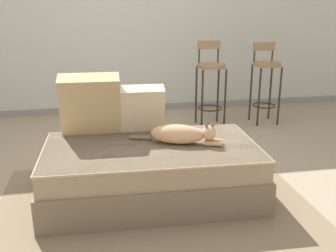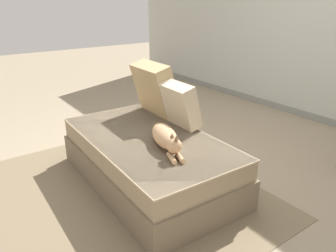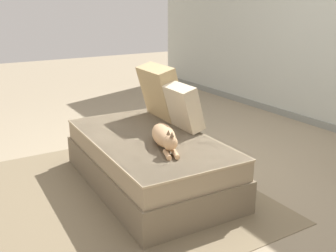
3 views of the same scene
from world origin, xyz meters
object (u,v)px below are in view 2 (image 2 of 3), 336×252
object	(u,v)px
throw_pillow_corner	(155,89)
throw_pillow_middle	(180,105)
cat	(166,137)
couch	(148,159)

from	to	relation	value
throw_pillow_corner	throw_pillow_middle	size ratio (longest dim) A/B	1.27
throw_pillow_middle	cat	size ratio (longest dim) A/B	0.57
couch	throw_pillow_middle	bearing A→B (deg)	94.78
couch	throw_pillow_middle	world-z (taller)	throw_pillow_middle
throw_pillow_middle	cat	xyz separation A→B (m)	(0.27, -0.35, -0.13)
couch	throw_pillow_corner	size ratio (longest dim) A/B	3.30
throw_pillow_corner	throw_pillow_middle	world-z (taller)	throw_pillow_corner
couch	cat	xyz separation A→B (m)	(0.24, 0.01, 0.29)
couch	cat	bearing A→B (deg)	3.09
couch	cat	size ratio (longest dim) A/B	2.38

